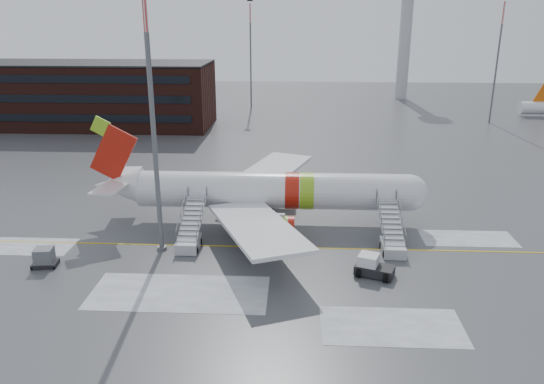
# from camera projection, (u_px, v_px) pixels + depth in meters

# --- Properties ---
(ground) EXTENTS (260.00, 260.00, 0.00)m
(ground) POSITION_uv_depth(u_px,v_px,m) (263.00, 243.00, 51.05)
(ground) COLOR #494C4F
(ground) RESTS_ON ground
(airliner) EXTENTS (35.03, 32.97, 11.18)m
(airliner) POSITION_uv_depth(u_px,v_px,m) (264.00, 191.00, 55.17)
(airliner) COLOR silver
(airliner) RESTS_ON ground
(airstair_fwd) EXTENTS (2.05, 7.70, 3.48)m
(airstair_fwd) POSITION_uv_depth(u_px,v_px,m) (392.00, 239.00, 49.15)
(airstair_fwd) COLOR #ADB0B4
(airstair_fwd) RESTS_ON ground
(airstair_aft) EXTENTS (2.05, 7.70, 3.48)m
(airstair_aft) POSITION_uv_depth(u_px,v_px,m) (190.00, 235.00, 50.05)
(airstair_aft) COLOR #AEB0B5
(airstair_aft) RESTS_ON ground
(pushback_tug) EXTENTS (3.57, 3.15, 1.81)m
(pushback_tug) POSITION_uv_depth(u_px,v_px,m) (372.00, 266.00, 44.44)
(pushback_tug) COLOR black
(pushback_tug) RESTS_ON ground
(uld_container) EXTENTS (2.26, 1.78, 1.70)m
(uld_container) POSITION_uv_depth(u_px,v_px,m) (44.00, 258.00, 46.01)
(uld_container) COLOR black
(uld_container) RESTS_ON ground
(light_mast_near) EXTENTS (1.20, 1.20, 24.64)m
(light_mast_near) POSITION_uv_depth(u_px,v_px,m) (152.00, 114.00, 45.55)
(light_mast_near) COLOR #595B60
(light_mast_near) RESTS_ON ground
(terminal_building) EXTENTS (62.00, 16.11, 12.30)m
(terminal_building) POSITION_uv_depth(u_px,v_px,m) (52.00, 94.00, 103.30)
(terminal_building) COLOR #3F1E16
(terminal_building) RESTS_ON ground
(control_tower) EXTENTS (6.40, 6.40, 30.00)m
(control_tower) POSITION_uv_depth(u_px,v_px,m) (406.00, 24.00, 133.64)
(control_tower) COLOR #B2B5BA
(control_tower) RESTS_ON ground
(light_mast_far_ne) EXTENTS (1.20, 1.20, 24.25)m
(light_mast_far_ne) POSITION_uv_depth(u_px,v_px,m) (498.00, 53.00, 103.38)
(light_mast_far_ne) COLOR #595B60
(light_mast_far_ne) RESTS_ON ground
(light_mast_far_n) EXTENTS (1.20, 1.20, 24.25)m
(light_mast_far_n) POSITION_uv_depth(u_px,v_px,m) (251.00, 47.00, 120.91)
(light_mast_far_n) COLOR #595B60
(light_mast_far_n) RESTS_ON ground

